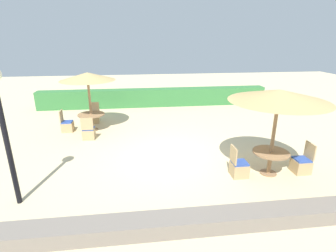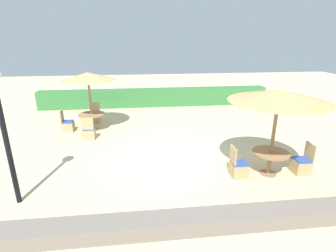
% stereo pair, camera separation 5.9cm
% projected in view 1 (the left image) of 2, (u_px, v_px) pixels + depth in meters
% --- Properties ---
extents(ground_plane, '(40.00, 40.00, 0.00)m').
position_uv_depth(ground_plane, '(170.00, 157.00, 8.90)').
color(ground_plane, beige).
extents(hedge_row, '(13.00, 0.70, 1.01)m').
position_uv_depth(hedge_row, '(155.00, 97.00, 15.16)').
color(hedge_row, '#387A3D').
rests_on(hedge_row, ground_plane).
extents(stone_border, '(10.00, 0.56, 0.35)m').
position_uv_depth(stone_border, '(192.00, 222.00, 5.52)').
color(stone_border, slate).
rests_on(stone_border, ground_plane).
extents(lamp_post, '(0.36, 0.36, 3.32)m').
position_uv_depth(lamp_post, '(0.00, 111.00, 5.70)').
color(lamp_post, black).
rests_on(lamp_post, ground_plane).
extents(parasol_back_left, '(2.25, 2.25, 2.48)m').
position_uv_depth(parasol_back_left, '(87.00, 77.00, 10.66)').
color(parasol_back_left, '#93704C').
rests_on(parasol_back_left, ground_plane).
extents(round_table_back_left, '(1.13, 1.13, 0.73)m').
position_uv_depth(round_table_back_left, '(91.00, 117.00, 11.22)').
color(round_table_back_left, '#93704C').
rests_on(round_table_back_left, ground_plane).
extents(patio_chair_back_left_north, '(0.46, 0.46, 0.93)m').
position_uv_depth(patio_chair_back_left_north, '(94.00, 117.00, 12.34)').
color(patio_chair_back_left_north, tan).
rests_on(patio_chair_back_left_north, ground_plane).
extents(patio_chair_back_left_south, '(0.46, 0.46, 0.93)m').
position_uv_depth(patio_chair_back_left_south, '(89.00, 133.00, 10.36)').
color(patio_chair_back_left_south, tan).
rests_on(patio_chair_back_left_south, ground_plane).
extents(patio_chair_back_left_west, '(0.46, 0.46, 0.93)m').
position_uv_depth(patio_chair_back_left_west, '(67.00, 126.00, 11.17)').
color(patio_chair_back_left_west, tan).
rests_on(patio_chair_back_left_west, ground_plane).
extents(parasol_front_right, '(2.71, 2.71, 2.54)m').
position_uv_depth(parasol_front_right, '(279.00, 96.00, 7.05)').
color(parasol_front_right, '#93704C').
rests_on(parasol_front_right, ground_plane).
extents(round_table_front_right, '(1.04, 1.04, 0.71)m').
position_uv_depth(round_table_front_right, '(270.00, 157.00, 7.64)').
color(round_table_front_right, '#93704C').
rests_on(round_table_front_right, ground_plane).
extents(patio_chair_front_right_east, '(0.46, 0.46, 0.93)m').
position_uv_depth(patio_chair_front_right_east, '(301.00, 164.00, 7.81)').
color(patio_chair_front_right_east, tan).
rests_on(patio_chair_front_right_east, ground_plane).
extents(patio_chair_front_right_west, '(0.46, 0.46, 0.93)m').
position_uv_depth(patio_chair_front_right_west, '(239.00, 168.00, 7.61)').
color(patio_chair_front_right_west, tan).
rests_on(patio_chair_front_right_west, ground_plane).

